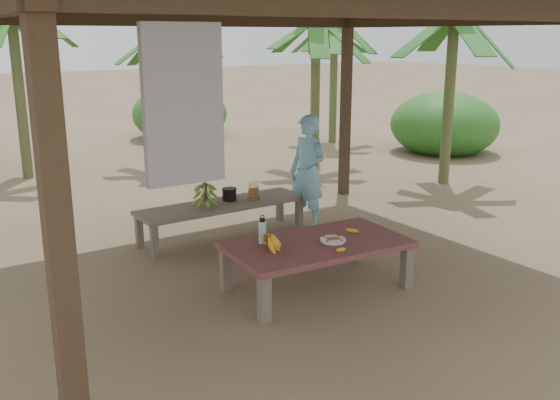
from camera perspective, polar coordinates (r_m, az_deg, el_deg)
ground at (r=6.87m, az=-0.25°, el=-6.55°), size 80.00×80.00×0.00m
pavilion at (r=6.38m, az=-0.31°, el=17.30°), size 6.60×5.60×2.95m
work_table at (r=6.29m, az=3.40°, el=-4.40°), size 1.87×1.14×0.50m
bench at (r=7.91m, az=-5.27°, el=-0.68°), size 2.21×0.63×0.45m
ripe_banana_bunch at (r=6.00m, az=-1.29°, el=-3.83°), size 0.34×0.31×0.17m
plate at (r=6.27m, az=4.87°, el=-3.68°), size 0.26×0.26×0.04m
loose_banana_front at (r=5.99m, az=5.59°, el=-4.56°), size 0.15×0.06×0.04m
loose_banana_side at (r=6.59m, az=6.59°, el=-2.78°), size 0.12×0.13×0.04m
water_flask at (r=6.20m, az=-1.62°, el=-2.86°), size 0.08×0.08×0.29m
green_banana_stalk at (r=7.75m, az=-6.86°, el=0.56°), size 0.27×0.27×0.31m
cooking_pot at (r=8.00m, az=-4.65°, el=0.50°), size 0.18×0.18×0.15m
skewer_rack at (r=8.04m, az=-2.44°, el=0.91°), size 0.18×0.08×0.24m
woman at (r=8.17m, az=2.53°, el=2.51°), size 0.48×0.62×1.52m
banana_plant_ne at (r=12.14m, az=3.32°, el=15.12°), size 1.80×1.80×3.05m
banana_plant_n at (r=12.51m, az=-9.73°, el=14.55°), size 1.80×1.80×2.96m
banana_plant_nw at (r=11.91m, az=-23.36°, el=15.25°), size 1.80×1.80×3.32m
banana_plant_e at (r=10.98m, az=15.61°, el=14.93°), size 1.80×1.80×3.10m
banana_plant_far at (r=14.88m, az=5.02°, el=15.25°), size 1.80×1.80×3.10m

